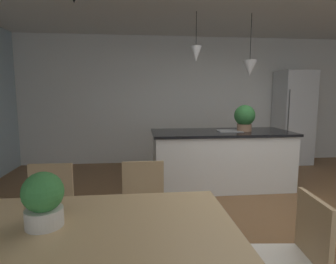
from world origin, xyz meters
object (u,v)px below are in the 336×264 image
chair_kitchen_end (290,260)px  chair_far_right (144,209)px  refrigerator (293,118)px  kitchen_island (221,158)px  potted_plant_on_island (245,117)px  potted_plant_on_table (43,199)px  dining_table (72,239)px  chair_far_left (47,213)px

chair_kitchen_end → chair_far_right: size_ratio=1.00×
refrigerator → chair_kitchen_end: bearing=-120.1°
chair_far_right → refrigerator: bearing=45.1°
kitchen_island → potted_plant_on_island: potted_plant_on_island is taller
kitchen_island → refrigerator: refrigerator is taller
potted_plant_on_table → chair_kitchen_end: bearing=-1.5°
kitchen_island → refrigerator: bearing=34.9°
kitchen_island → potted_plant_on_table: (-1.83, -2.71, 0.45)m
refrigerator → kitchen_island: bearing=-145.1°
dining_table → refrigerator: size_ratio=0.92×
dining_table → kitchen_island: kitchen_island is taller
chair_far_right → refrigerator: 4.68m
refrigerator → potted_plant_on_table: (-3.84, -4.12, -0.08)m
chair_far_right → kitchen_island: (1.27, 1.88, -0.01)m
dining_table → chair_far_left: 0.97m
dining_table → chair_far_right: 0.97m
dining_table → potted_plant_on_island: size_ratio=4.39×
dining_table → chair_far_left: bearing=115.4°
chair_far_right → potted_plant_on_island: 2.58m
chair_kitchen_end → kitchen_island: size_ratio=0.40×
chair_far_right → potted_plant_on_table: 1.09m
chair_far_left → potted_plant_on_island: potted_plant_on_island is taller
kitchen_island → potted_plant_on_table: 3.30m
dining_table → potted_plant_on_island: (2.05, 2.74, 0.44)m
dining_table → chair_far_right: chair_far_right is taller
kitchen_island → refrigerator: size_ratio=1.11×
chair_far_right → kitchen_island: size_ratio=0.40×
potted_plant_on_table → potted_plant_on_island: bearing=50.9°
chair_far_left → chair_far_right: (0.82, 0.00, 0.00)m
chair_kitchen_end → potted_plant_on_table: (-1.43, 0.04, 0.43)m
dining_table → potted_plant_on_island: potted_plant_on_island is taller
refrigerator → potted_plant_on_island: refrigerator is taller
chair_kitchen_end → chair_far_left: 1.90m
chair_far_right → kitchen_island: bearing=56.0°
chair_far_left → refrigerator: refrigerator is taller
chair_far_right → potted_plant_on_table: bearing=-124.0°
chair_far_left → chair_far_right: 0.82m
chair_far_left → kitchen_island: bearing=42.1°
chair_kitchen_end → kitchen_island: 2.77m
dining_table → chair_far_left: size_ratio=2.09×
refrigerator → chair_far_right: bearing=-134.9°
dining_table → chair_kitchen_end: (1.28, -0.00, -0.21)m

